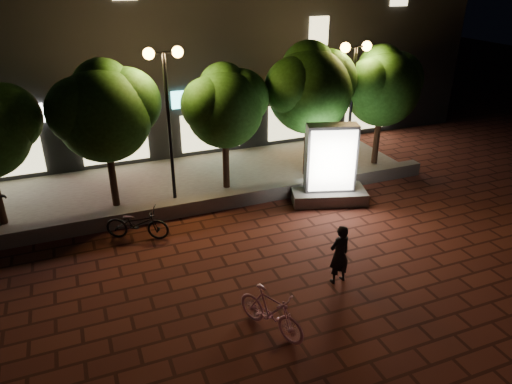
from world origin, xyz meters
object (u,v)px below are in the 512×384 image
street_lamp_left (166,87)px  scooter_pink (271,311)px  tree_mid (225,103)px  scooter_parked (137,223)px  tree_far_right (383,84)px  tree_left (105,108)px  rider (339,254)px  tree_right (311,85)px  ad_kiosk (330,171)px  street_lamp_right (354,74)px

street_lamp_left → scooter_pink: (0.49, -7.46, -3.47)m
tree_mid → scooter_parked: tree_mid is taller
tree_far_right → scooter_parked: 10.86m
tree_mid → scooter_parked: 5.19m
tree_left → rider: bearing=-54.0°
tree_mid → tree_right: tree_right is taller
tree_mid → scooter_parked: size_ratio=2.34×
ad_kiosk → scooter_pink: ad_kiosk is taller
street_lamp_left → scooter_parked: 4.46m
tree_mid → ad_kiosk: 4.31m
tree_left → street_lamp_right: size_ratio=0.98×
tree_left → tree_far_right: size_ratio=1.03×
street_lamp_right → ad_kiosk: 3.98m
tree_left → tree_right: bearing=0.0°
street_lamp_left → rider: (2.87, -6.36, -3.20)m
tree_left → rider: tree_left is taller
street_lamp_left → ad_kiosk: bearing=-22.4°
tree_right → street_lamp_left: size_ratio=0.98×
street_lamp_right → rider: 8.18m
rider → scooter_parked: (-4.50, 4.16, -0.32)m
tree_right → tree_far_right: bearing=-0.0°
tree_far_right → tree_mid: bearing=-180.0°
tree_left → scooter_parked: (0.31, -2.46, -2.94)m
scooter_pink → scooter_parked: (-2.12, 5.26, -0.05)m
tree_mid → ad_kiosk: tree_mid is taller
rider → tree_right: bearing=-117.5°
street_lamp_left → scooter_pink: bearing=-86.2°
tree_right → scooter_parked: (-6.99, -2.46, -3.06)m
tree_far_right → ad_kiosk: 4.79m
scooter_pink → scooter_parked: 5.67m
tree_far_right → rider: bearing=-130.6°
street_lamp_left → tree_right: bearing=2.8°
rider → street_lamp_left: bearing=-72.6°
tree_mid → street_lamp_right: size_ratio=0.90×
tree_right → scooter_pink: bearing=-122.2°
scooter_pink → scooter_parked: scooter_pink is taller
tree_far_right → ad_kiosk: size_ratio=1.68×
tree_mid → rider: tree_mid is taller
tree_mid → tree_far_right: tree_far_right is taller
tree_mid → street_lamp_left: bearing=-172.7°
tree_left → tree_far_right: 10.50m
tree_right → rider: size_ratio=3.06×
tree_left → tree_far_right: bearing=-0.0°
tree_right → scooter_parked: size_ratio=2.63×
tree_mid → scooter_parked: (-3.68, -2.46, -2.71)m
tree_mid → street_lamp_right: bearing=-3.0°
street_lamp_left → scooter_pink: street_lamp_left is taller
tree_far_right → street_lamp_left: (-8.55, -0.26, 0.66)m
tree_right → ad_kiosk: size_ratio=1.78×
rider → scooter_parked: 6.14m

